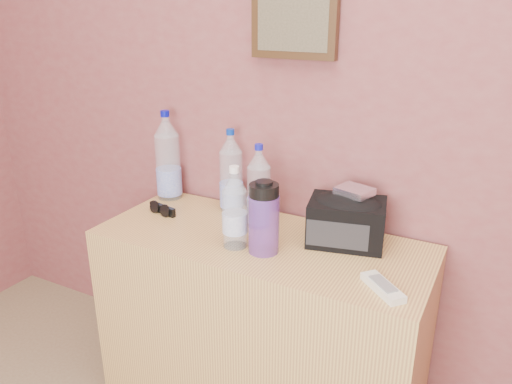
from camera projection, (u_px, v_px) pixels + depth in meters
picture_frame at (294, 19)px, 1.62m from camera, size 0.30×0.03×0.25m
dresser at (260, 327)px, 1.80m from camera, size 1.13×0.47×0.71m
pet_large_a at (168, 160)px, 1.99m from camera, size 0.10×0.10×0.36m
pet_large_b at (231, 175)px, 1.87m from camera, size 0.09×0.09×0.32m
pet_large_c at (259, 190)px, 1.74m from camera, size 0.08×0.08×0.30m
pet_small at (235, 212)px, 1.59m from camera, size 0.08×0.08×0.27m
nalgene_bottle at (264, 218)px, 1.55m from camera, size 0.10×0.10×0.24m
sunglasses at (163, 209)px, 1.88m from camera, size 0.14×0.07×0.03m
ac_remote at (383, 287)px, 1.37m from camera, size 0.15×0.14×0.02m
toiletry_bag at (347, 219)px, 1.63m from camera, size 0.28×0.22×0.17m
foil_packet at (355, 191)px, 1.60m from camera, size 0.13×0.12×0.02m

